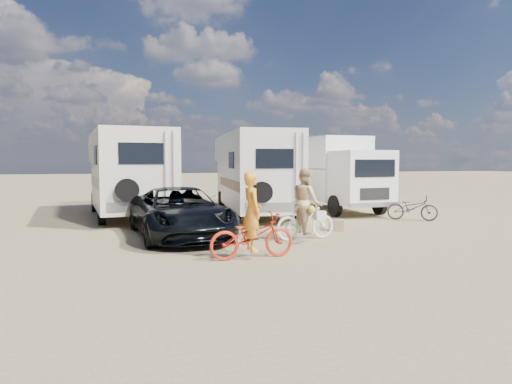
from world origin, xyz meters
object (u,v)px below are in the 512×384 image
object	(u,v)px
rv_main	(253,174)
cooler	(215,224)
rider_woman	(306,207)
crate	(336,225)
rv_left	(128,175)
bike_parked	(412,208)
dark_suv	(179,212)
rider_man	(252,219)
bike_man	(252,236)
box_truck	(336,174)
bike_woman	(306,221)

from	to	relation	value
rv_main	cooler	distance (m)	5.11
rider_woman	crate	distance (m)	2.19
rv_main	crate	bearing A→B (deg)	-70.33
rv_main	rv_left	distance (m)	5.15
crate	bike_parked	bearing A→B (deg)	21.83
dark_suv	crate	xyz separation A→B (m)	(5.05, -0.15, -0.56)
cooler	rider_man	bearing A→B (deg)	-100.23
rv_left	bike_man	size ratio (longest dim) A/B	3.66
rider_woman	bike_parked	world-z (taller)	rider_woman
rider_man	crate	xyz separation A→B (m)	(3.73, 3.30, -0.74)
rv_main	rv_left	xyz separation A→B (m)	(-5.12, 0.55, 0.02)
crate	rider_man	bearing A→B (deg)	-138.50
rv_left	rider_woman	size ratio (longest dim) A/B	3.95
box_truck	crate	world-z (taller)	box_truck
rv_main	bike_parked	size ratio (longest dim) A/B	4.45
rider_woman	cooler	distance (m)	3.26
box_truck	bike_man	world-z (taller)	box_truck
dark_suv	crate	world-z (taller)	dark_suv
rider_woman	cooler	xyz separation A→B (m)	(-2.22, 2.27, -0.71)
rider_woman	crate	world-z (taller)	rider_woman
rider_woman	rider_man	bearing A→B (deg)	127.94
bike_parked	dark_suv	bearing A→B (deg)	135.63
box_truck	rider_woman	size ratio (longest dim) A/B	3.26
rv_left	bike_man	world-z (taller)	rv_left
rv_left	rider_man	size ratio (longest dim) A/B	4.02
box_truck	cooler	distance (m)	7.78
dark_suv	bike_parked	bearing A→B (deg)	2.93
bike_woman	dark_suv	bearing A→B (deg)	62.06
cooler	crate	world-z (taller)	cooler
bike_man	cooler	world-z (taller)	bike_man
rv_left	rv_main	bearing A→B (deg)	-13.24
box_truck	bike_woman	size ratio (longest dim) A/B	3.36
rider_woman	cooler	bearing A→B (deg)	38.93
bike_woman	rider_woman	bearing A→B (deg)	84.67
rv_left	rider_man	distance (m)	9.56
bike_man	bike_woman	bearing A→B (deg)	-50.64
bike_man	box_truck	bearing A→B (deg)	-39.84
rv_left	bike_parked	size ratio (longest dim) A/B	4.02
rider_man	rider_woman	bearing A→B (deg)	-50.64
box_truck	cooler	xyz separation A→B (m)	(-6.31, -4.31, -1.44)
rv_left	rider_woman	world-z (taller)	rv_left
bike_man	bike_woman	world-z (taller)	bike_woman
bike_parked	crate	size ratio (longest dim) A/B	4.10
rv_left	dark_suv	distance (m)	5.93
rider_woman	crate	size ratio (longest dim) A/B	4.18
rider_man	bike_parked	size ratio (longest dim) A/B	1.00
rv_left	dark_suv	bearing A→B (deg)	-82.35
rider_man	cooler	world-z (taller)	rider_man
bike_woman	crate	bearing A→B (deg)	-56.36
dark_suv	rider_woman	size ratio (longest dim) A/B	2.83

